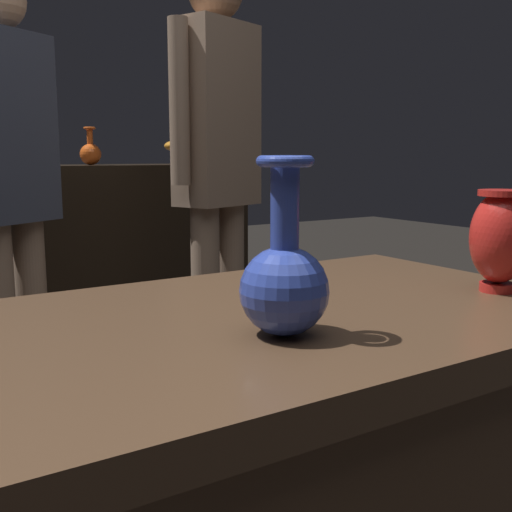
{
  "coord_description": "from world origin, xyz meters",
  "views": [
    {
      "loc": [
        -0.46,
        -0.77,
        1.04
      ],
      "look_at": [
        0.01,
        -0.06,
        0.9
      ],
      "focal_mm": 43.86,
      "sensor_mm": 36.0,
      "label": 1
    }
  ],
  "objects_px": {
    "shelf_vase_right": "(90,153)",
    "vase_centerpiece": "(284,278)",
    "visitor_near_right": "(217,160)",
    "shelf_vase_far_right": "(179,147)",
    "vase_tall_behind": "(500,237)",
    "visitor_center_back": "(8,177)"
  },
  "relations": [
    {
      "from": "vase_centerpiece",
      "to": "vase_tall_behind",
      "type": "xyz_separation_m",
      "value": [
        0.47,
        0.01,
        0.02
      ]
    },
    {
      "from": "vase_tall_behind",
      "to": "visitor_near_right",
      "type": "xyz_separation_m",
      "value": [
        0.24,
        1.41,
        0.12
      ]
    },
    {
      "from": "shelf_vase_far_right",
      "to": "visitor_center_back",
      "type": "xyz_separation_m",
      "value": [
        -1.03,
        -0.76,
        -0.12
      ]
    },
    {
      "from": "shelf_vase_far_right",
      "to": "visitor_center_back",
      "type": "distance_m",
      "value": 1.28
    },
    {
      "from": "shelf_vase_far_right",
      "to": "visitor_near_right",
      "type": "xyz_separation_m",
      "value": [
        -0.32,
        -0.96,
        -0.06
      ]
    },
    {
      "from": "shelf_vase_right",
      "to": "visitor_near_right",
      "type": "relative_size",
      "value": 0.1
    },
    {
      "from": "shelf_vase_right",
      "to": "vase_tall_behind",
      "type": "bearing_deg",
      "value": -90.83
    },
    {
      "from": "vase_centerpiece",
      "to": "visitor_center_back",
      "type": "bearing_deg",
      "value": 90.17
    },
    {
      "from": "vase_tall_behind",
      "to": "visitor_center_back",
      "type": "relative_size",
      "value": 0.11
    },
    {
      "from": "shelf_vase_far_right",
      "to": "visitor_near_right",
      "type": "bearing_deg",
      "value": -108.15
    },
    {
      "from": "vase_tall_behind",
      "to": "shelf_vase_right",
      "type": "distance_m",
      "value": 2.27
    },
    {
      "from": "visitor_near_right",
      "to": "visitor_center_back",
      "type": "relative_size",
      "value": 1.05
    },
    {
      "from": "vase_tall_behind",
      "to": "visitor_near_right",
      "type": "relative_size",
      "value": 0.1
    },
    {
      "from": "vase_centerpiece",
      "to": "shelf_vase_far_right",
      "type": "bearing_deg",
      "value": 66.76
    },
    {
      "from": "visitor_near_right",
      "to": "shelf_vase_far_right",
      "type": "bearing_deg",
      "value": -128.04
    },
    {
      "from": "vase_centerpiece",
      "to": "shelf_vase_far_right",
      "type": "xyz_separation_m",
      "value": [
        1.03,
        2.39,
        0.2
      ]
    },
    {
      "from": "vase_centerpiece",
      "to": "shelf_vase_far_right",
      "type": "height_order",
      "value": "shelf_vase_far_right"
    },
    {
      "from": "shelf_vase_right",
      "to": "vase_centerpiece",
      "type": "bearing_deg",
      "value": -102.53
    },
    {
      "from": "vase_tall_behind",
      "to": "visitor_center_back",
      "type": "height_order",
      "value": "visitor_center_back"
    },
    {
      "from": "vase_tall_behind",
      "to": "visitor_near_right",
      "type": "distance_m",
      "value": 1.44
    },
    {
      "from": "visitor_near_right",
      "to": "visitor_center_back",
      "type": "height_order",
      "value": "visitor_near_right"
    },
    {
      "from": "visitor_center_back",
      "to": "shelf_vase_far_right",
      "type": "bearing_deg",
      "value": -174.66
    }
  ]
}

